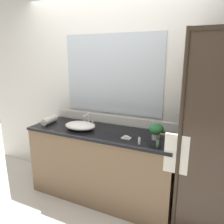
# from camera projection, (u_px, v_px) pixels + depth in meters

# --- Properties ---
(ground_plane) EXTENTS (8.00, 8.00, 0.00)m
(ground_plane) POSITION_uv_depth(u_px,v_px,m) (102.00, 196.00, 2.85)
(ground_plane) COLOR silver
(wall_back_with_mirror) EXTENTS (4.40, 0.06, 2.60)m
(wall_back_with_mirror) POSITION_uv_depth(u_px,v_px,m) (113.00, 93.00, 2.83)
(wall_back_with_mirror) COLOR silver
(wall_back_with_mirror) RESTS_ON ground_plane
(vanity_cabinet) EXTENTS (1.80, 0.58, 0.90)m
(vanity_cabinet) POSITION_uv_depth(u_px,v_px,m) (102.00, 165.00, 2.75)
(vanity_cabinet) COLOR brown
(vanity_cabinet) RESTS_ON ground_plane
(shower_enclosure) EXTENTS (1.20, 0.59, 2.00)m
(shower_enclosure) POSITION_uv_depth(u_px,v_px,m) (219.00, 145.00, 1.90)
(shower_enclosure) COLOR #2D2319
(shower_enclosure) RESTS_ON ground_plane
(sink_basin) EXTENTS (0.39, 0.29, 0.09)m
(sink_basin) POSITION_uv_depth(u_px,v_px,m) (80.00, 126.00, 2.68)
(sink_basin) COLOR white
(sink_basin) RESTS_ON vanity_cabinet
(faucet) EXTENTS (0.17, 0.13, 0.15)m
(faucet) POSITION_uv_depth(u_px,v_px,m) (88.00, 121.00, 2.85)
(faucet) COLOR silver
(faucet) RESTS_ON vanity_cabinet
(potted_plant) EXTENTS (0.16, 0.16, 0.17)m
(potted_plant) POSITION_uv_depth(u_px,v_px,m) (156.00, 130.00, 2.35)
(potted_plant) COLOR beige
(potted_plant) RESTS_ON vanity_cabinet
(soap_dish) EXTENTS (0.10, 0.07, 0.04)m
(soap_dish) POSITION_uv_depth(u_px,v_px,m) (126.00, 137.00, 2.38)
(soap_dish) COLOR silver
(soap_dish) RESTS_ON vanity_cabinet
(amenity_bottle_conditioner) EXTENTS (0.03, 0.03, 0.09)m
(amenity_bottle_conditioner) POSITION_uv_depth(u_px,v_px,m) (158.00, 143.00, 2.15)
(amenity_bottle_conditioner) COLOR #4C7056
(amenity_bottle_conditioner) RESTS_ON vanity_cabinet
(amenity_bottle_shampoo) EXTENTS (0.03, 0.03, 0.08)m
(amenity_bottle_shampoo) POSITION_uv_depth(u_px,v_px,m) (139.00, 141.00, 2.22)
(amenity_bottle_shampoo) COLOR silver
(amenity_bottle_shampoo) RESTS_ON vanity_cabinet
(rolled_towel_near_edge) EXTENTS (0.11, 0.25, 0.09)m
(rolled_towel_near_edge) POSITION_uv_depth(u_px,v_px,m) (49.00, 120.00, 2.91)
(rolled_towel_near_edge) COLOR silver
(rolled_towel_near_edge) RESTS_ON vanity_cabinet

